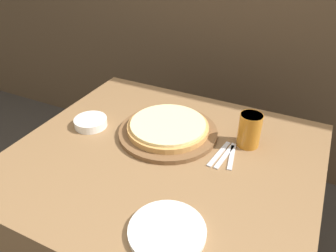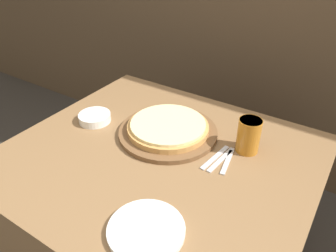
{
  "view_description": "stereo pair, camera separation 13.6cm",
  "coord_description": "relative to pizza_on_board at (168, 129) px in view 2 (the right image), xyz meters",
  "views": [
    {
      "loc": [
        0.46,
        -0.89,
        1.53
      ],
      "look_at": [
        -0.05,
        0.14,
        0.79
      ],
      "focal_mm": 35.0,
      "sensor_mm": 36.0,
      "label": 1
    },
    {
      "loc": [
        0.58,
        -0.82,
        1.53
      ],
      "look_at": [
        -0.05,
        0.14,
        0.79
      ],
      "focal_mm": 35.0,
      "sensor_mm": 36.0,
      "label": 2
    }
  ],
  "objects": [
    {
      "name": "dining_table",
      "position": [
        0.05,
        -0.14,
        -0.4
      ],
      "size": [
        1.16,
        1.03,
        0.75
      ],
      "color": "olive",
      "rests_on": "ground_plane"
    },
    {
      "name": "pizza_on_board",
      "position": [
        0.0,
        0.0,
        0.0
      ],
      "size": [
        0.42,
        0.42,
        0.06
      ],
      "color": "brown",
      "rests_on": "dining_table"
    },
    {
      "name": "beer_glass",
      "position": [
        0.32,
        0.07,
        0.05
      ],
      "size": [
        0.09,
        0.09,
        0.14
      ],
      "color": "#B7701E",
      "rests_on": "dining_table"
    },
    {
      "name": "dinner_plate",
      "position": [
        0.22,
        -0.46,
        -0.02
      ],
      "size": [
        0.23,
        0.23,
        0.02
      ],
      "color": "white",
      "rests_on": "dining_table"
    },
    {
      "name": "side_bowl",
      "position": [
        -0.33,
        -0.09,
        -0.01
      ],
      "size": [
        0.14,
        0.14,
        0.04
      ],
      "color": "white",
      "rests_on": "dining_table"
    },
    {
      "name": "fork",
      "position": [
        0.24,
        -0.04,
        -0.02
      ],
      "size": [
        0.04,
        0.18,
        0.0
      ],
      "color": "silver",
      "rests_on": "dining_table"
    },
    {
      "name": "dinner_knife",
      "position": [
        0.26,
        -0.04,
        -0.02
      ],
      "size": [
        0.04,
        0.18,
        0.0
      ],
      "color": "silver",
      "rests_on": "dining_table"
    },
    {
      "name": "spoon",
      "position": [
        0.29,
        -0.04,
        -0.02
      ],
      "size": [
        0.05,
        0.15,
        0.0
      ],
      "color": "silver",
      "rests_on": "dining_table"
    }
  ]
}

